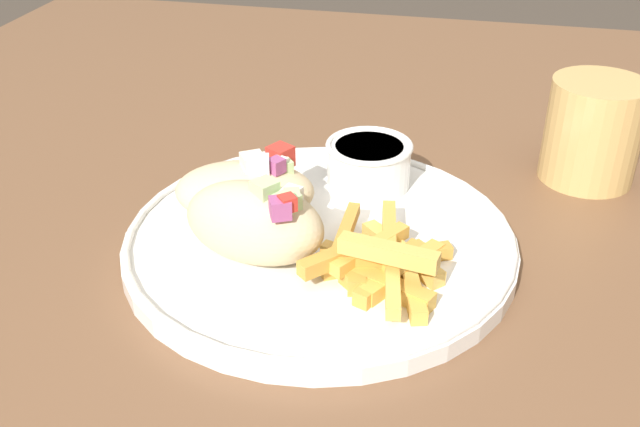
{
  "coord_description": "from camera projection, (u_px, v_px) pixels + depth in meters",
  "views": [
    {
      "loc": [
        0.09,
        -0.53,
        1.06
      ],
      "look_at": [
        -0.02,
        -0.05,
        0.77
      ],
      "focal_mm": 42.0,
      "sensor_mm": 36.0,
      "label": 1
    }
  ],
  "objects": [
    {
      "name": "pita_sandwich_near",
      "position": [
        256.0,
        222.0,
        0.54
      ],
      "size": [
        0.11,
        0.08,
        0.07
      ],
      "rotation": [
        0.0,
        0.0,
        -0.15
      ],
      "color": "beige",
      "rests_on": "plate"
    },
    {
      "name": "water_glass",
      "position": [
        592.0,
        136.0,
        0.67
      ],
      "size": [
        0.08,
        0.08,
        0.09
      ],
      "color": "tan",
      "rests_on": "table"
    },
    {
      "name": "fries_pile",
      "position": [
        382.0,
        262.0,
        0.53
      ],
      "size": [
        0.11,
        0.14,
        0.04
      ],
      "color": "gold",
      "rests_on": "plate"
    },
    {
      "name": "sauce_ramekin",
      "position": [
        371.0,
        162.0,
        0.64
      ],
      "size": [
        0.07,
        0.07,
        0.04
      ],
      "color": "white",
      "rests_on": "plate"
    },
    {
      "name": "plate",
      "position": [
        320.0,
        240.0,
        0.58
      ],
      "size": [
        0.3,
        0.3,
        0.02
      ],
      "color": "white",
      "rests_on": "table"
    },
    {
      "name": "table",
      "position": [
        357.0,
        295.0,
        0.66
      ],
      "size": [
        1.22,
        1.22,
        0.74
      ],
      "color": "brown",
      "rests_on": "ground_plane"
    },
    {
      "name": "pita_sandwich_far",
      "position": [
        246.0,
        190.0,
        0.59
      ],
      "size": [
        0.12,
        0.09,
        0.06
      ],
      "rotation": [
        0.0,
        0.0,
        0.18
      ],
      "color": "beige",
      "rests_on": "plate"
    }
  ]
}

